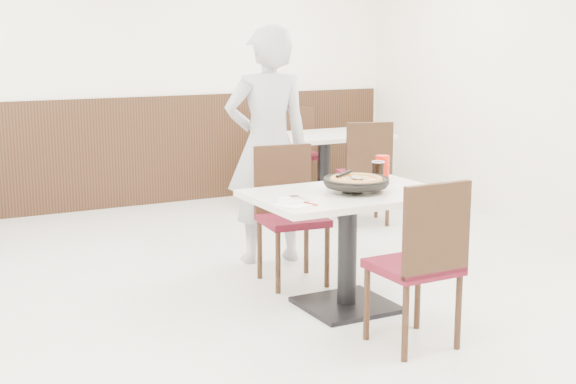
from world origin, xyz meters
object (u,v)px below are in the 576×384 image
red_cup (382,167)px  bg_chair_right_near (363,172)px  bg_chair_right_far (298,153)px  main_table (347,250)px  side_plate (291,201)px  bg_table_right (324,172)px  pizza (356,183)px  chair_near (413,263)px  cola_glass (378,172)px  chair_far (293,217)px  diner_person (268,145)px  pizza_pan (356,185)px

red_cup → bg_chair_right_near: bearing=60.5°
bg_chair_right_near → bg_chair_right_far: bearing=106.6°
main_table → bg_chair_right_near: 2.38m
side_plate → bg_table_right: size_ratio=0.14×
main_table → pizza: 0.44m
main_table → side_plate: (-0.46, -0.11, 0.38)m
bg_chair_right_near → chair_near: bearing=-100.0°
chair_near → bg_table_right: chair_near is taller
cola_glass → bg_table_right: size_ratio=0.11×
side_plate → bg_chair_right_near: size_ratio=0.18×
chair_far → diner_person: diner_person is taller
chair_far → bg_chair_right_near: size_ratio=1.00×
pizza → bg_chair_right_near: bg_chair_right_near is taller
main_table → side_plate: 0.61m
bg_table_right → pizza: bearing=-116.6°
pizza_pan → chair_far: bearing=99.0°
side_plate → red_cup: (0.91, 0.39, 0.07)m
chair_far → cola_glass: chair_far is taller
bg_chair_right_far → pizza: bearing=83.0°
side_plate → red_cup: size_ratio=1.05×
chair_far → diner_person: 0.73m
diner_person → bg_table_right: diner_person is taller
chair_near → side_plate: bearing=126.6°
chair_near → bg_table_right: bearing=66.6°
diner_person → bg_chair_right_near: bearing=-141.8°
pizza_pan → pizza: pizza is taller
pizza_pan → pizza: size_ratio=1.34×
main_table → cola_glass: (0.36, 0.20, 0.44)m
side_plate → bg_chair_right_near: 2.76m
main_table → side_plate: bearing=-166.8°
pizza → cola_glass: size_ratio=2.17×
pizza_pan → bg_chair_right_near: 2.39m
main_table → bg_table_right: size_ratio=1.00×
chair_far → side_plate: chair_far is taller
cola_glass → diner_person: 1.05m
side_plate → cola_glass: cola_glass is taller
side_plate → bg_chair_right_near: bearing=48.0°
pizza → main_table: bearing=140.8°
bg_table_right → bg_chair_right_near: 0.69m
pizza_pan → side_plate: bearing=-170.8°
main_table → bg_table_right: bearing=62.5°
pizza → cola_glass: (0.32, 0.24, 0.00)m
chair_near → bg_chair_right_far: same height
side_plate → red_cup: 0.99m
chair_far → cola_glass: size_ratio=7.31×
chair_near → red_cup: chair_near is taller
chair_far → pizza: (0.10, -0.65, 0.34)m
red_cup → bg_table_right: size_ratio=0.13×
pizza_pan → red_cup: size_ratio=2.37×
chair_near → pizza_pan: 0.74m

